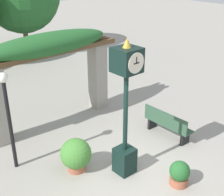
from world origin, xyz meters
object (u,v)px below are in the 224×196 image
object	(u,v)px
park_bench	(167,124)
potted_plant_near_left	(76,155)
potted_plant_near_right	(179,173)
lamp_post	(7,107)
pedestal_clock	(126,107)

from	to	relation	value
park_bench	potted_plant_near_left	bearing A→B (deg)	80.92
potted_plant_near_right	lamp_post	size ratio (longest dim) A/B	0.24
pedestal_clock	potted_plant_near_left	world-z (taller)	pedestal_clock
potted_plant_near_left	potted_plant_near_right	size ratio (longest dim) A/B	1.41
potted_plant_near_left	potted_plant_near_right	xyz separation A→B (m)	(1.58, -2.19, -0.16)
pedestal_clock	park_bench	size ratio (longest dim) A/B	2.19
potted_plant_near_right	potted_plant_near_left	bearing A→B (deg)	125.92
potted_plant_near_right	park_bench	size ratio (longest dim) A/B	0.40
pedestal_clock	park_bench	distance (m)	2.71
potted_plant_near_left	park_bench	size ratio (longest dim) A/B	0.57
potted_plant_near_right	park_bench	bearing A→B (deg)	46.92
potted_plant_near_left	park_bench	xyz separation A→B (m)	(3.16, -0.50, -0.05)
pedestal_clock	potted_plant_near_right	size ratio (longest dim) A/B	5.44
pedestal_clock	lamp_post	distance (m)	2.97
lamp_post	park_bench	bearing A→B (deg)	-21.97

